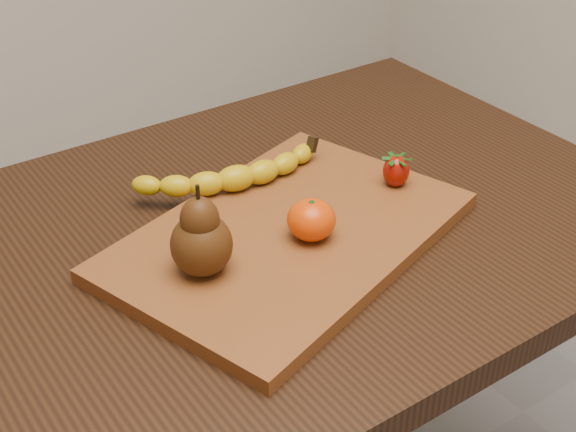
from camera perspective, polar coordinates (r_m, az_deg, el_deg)
table at (r=1.12m, az=-0.63°, el=-4.45°), size 1.00×0.70×0.76m
cutting_board at (r=1.02m, az=0.00°, el=-1.42°), size 0.52×0.42×0.02m
banana at (r=1.09m, az=-3.73°, el=2.70°), size 0.24×0.11×0.04m
pear at (r=0.91m, az=-6.25°, el=-0.99°), size 0.09×0.09×0.11m
mandarin at (r=0.98m, az=1.67°, el=-0.26°), size 0.08×0.08×0.05m
strawberry at (r=1.10m, az=7.70°, el=3.26°), size 0.05×0.05×0.05m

